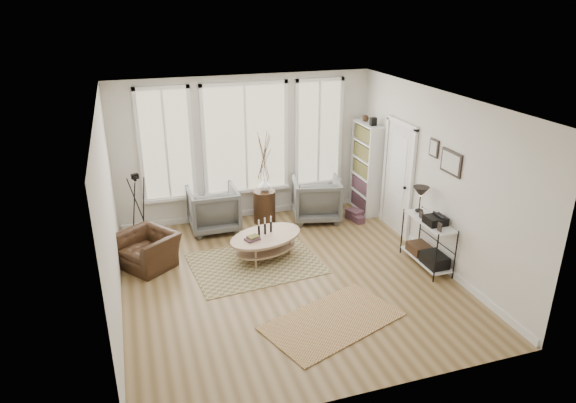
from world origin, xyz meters
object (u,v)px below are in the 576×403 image
object	(u,v)px
armchair_right	(316,199)
accent_chair	(148,250)
coffee_table	(266,240)
bookcase	(366,168)
armchair_left	(213,209)
low_shelf	(428,238)
side_table	(264,180)

from	to	relation	value
armchair_right	accent_chair	distance (m)	3.56
coffee_table	armchair_right	size ratio (longest dim) A/B	1.65
bookcase	coffee_table	distance (m)	3.01
armchair_left	accent_chair	bearing A→B (deg)	39.55
coffee_table	armchair_right	distance (m)	1.96
low_shelf	side_table	xyz separation A→B (m)	(-2.13, 2.59, 0.39)
armchair_left	low_shelf	bearing A→B (deg)	141.00
coffee_table	armchair_left	size ratio (longest dim) A/B	1.67
low_shelf	coffee_table	bearing A→B (deg)	156.45
bookcase	side_table	size ratio (longest dim) A/B	1.10
low_shelf	coffee_table	size ratio (longest dim) A/B	0.83
side_table	accent_chair	bearing A→B (deg)	-154.21
armchair_right	coffee_table	bearing A→B (deg)	55.51
low_shelf	side_table	size ratio (longest dim) A/B	0.70
bookcase	armchair_right	distance (m)	1.25
coffee_table	accent_chair	world-z (taller)	coffee_table
side_table	low_shelf	bearing A→B (deg)	-50.59
bookcase	armchair_left	distance (m)	3.27
coffee_table	armchair_right	bearing A→B (deg)	42.48
bookcase	accent_chair	world-z (taller)	bookcase
coffee_table	side_table	bearing A→B (deg)	75.28
bookcase	low_shelf	world-z (taller)	bookcase
armchair_right	side_table	size ratio (longest dim) A/B	0.51
coffee_table	side_table	xyz separation A→B (m)	(0.39, 1.49, 0.56)
armchair_left	side_table	size ratio (longest dim) A/B	0.51
bookcase	accent_chair	size ratio (longest dim) A/B	2.26
armchair_right	side_table	xyz separation A→B (m)	(-1.05, 0.17, 0.46)
side_table	armchair_left	bearing A→B (deg)	-177.71
armchair_left	armchair_right	world-z (taller)	armchair_right
low_shelf	armchair_right	xyz separation A→B (m)	(-1.08, 2.42, -0.08)
low_shelf	armchair_left	distance (m)	4.07
armchair_right	accent_chair	bearing A→B (deg)	28.92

